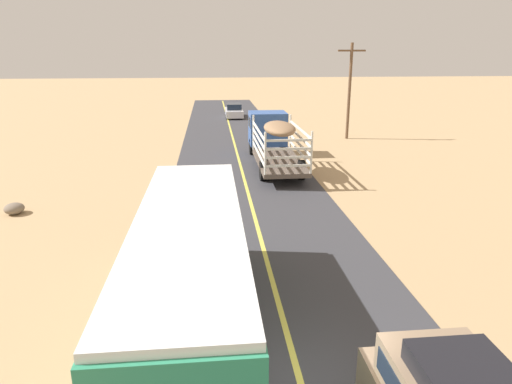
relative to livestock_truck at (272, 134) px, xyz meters
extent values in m
cube|color=#3359A5|center=(0.00, 2.16, 0.03)|extent=(2.50, 2.20, 2.20)
cube|color=#192333|center=(0.00, 2.16, 0.48)|extent=(2.53, 1.54, 0.70)
cube|color=brown|center=(0.00, -3.24, -1.07)|extent=(2.50, 6.40, 0.24)
cylinder|color=silver|center=(-1.19, -0.10, 0.15)|extent=(0.12, 0.12, 2.20)
cylinder|color=silver|center=(1.19, -0.10, 0.15)|extent=(0.12, 0.12, 2.20)
cylinder|color=silver|center=(-1.19, -6.38, 0.15)|extent=(0.12, 0.12, 2.20)
cylinder|color=silver|center=(1.19, -6.38, 0.15)|extent=(0.12, 0.12, 2.20)
cube|color=silver|center=(-1.21, -3.24, -0.51)|extent=(0.08, 6.30, 0.12)
cube|color=silver|center=(1.21, -3.24, -0.51)|extent=(0.08, 6.30, 0.12)
cube|color=silver|center=(0.00, -6.40, -0.51)|extent=(2.40, 0.08, 0.12)
cube|color=silver|center=(-1.21, -3.24, -0.07)|extent=(0.08, 6.30, 0.12)
cube|color=silver|center=(1.21, -3.24, -0.07)|extent=(0.08, 6.30, 0.12)
cube|color=silver|center=(0.00, -6.40, -0.07)|extent=(2.40, 0.08, 0.12)
cube|color=silver|center=(-1.21, -3.24, 0.37)|extent=(0.08, 6.30, 0.12)
cube|color=silver|center=(1.21, -3.24, 0.37)|extent=(0.08, 6.30, 0.12)
cube|color=silver|center=(0.00, -6.40, 0.37)|extent=(2.40, 0.08, 0.12)
cube|color=silver|center=(-1.21, -3.24, 0.81)|extent=(0.08, 6.30, 0.12)
cube|color=silver|center=(1.21, -3.24, 0.81)|extent=(0.08, 6.30, 0.12)
cube|color=silver|center=(0.00, -6.40, 0.81)|extent=(2.40, 0.08, 0.12)
ellipsoid|color=#8C6B4C|center=(0.00, -3.24, 0.90)|extent=(1.75, 3.84, 0.70)
cylinder|color=black|center=(-1.09, 2.16, -1.22)|extent=(0.32, 1.10, 1.10)
cylinder|color=black|center=(1.09, 2.16, -1.22)|extent=(0.32, 1.10, 1.10)
cylinder|color=black|center=(-1.09, -4.52, -1.22)|extent=(0.32, 1.10, 1.10)
cylinder|color=black|center=(1.09, -4.52, -1.22)|extent=(0.32, 1.10, 1.10)
cube|color=#2D8C66|center=(-4.46, -18.61, -0.07)|extent=(2.50, 10.00, 2.70)
cube|color=white|center=(-4.46, -18.61, 1.36)|extent=(2.45, 9.80, 0.16)
cube|color=#192333|center=(-4.46, -18.61, 0.40)|extent=(2.54, 9.20, 0.80)
cube|color=silver|center=(-4.46, -18.61, -1.22)|extent=(2.53, 9.80, 0.36)
cylinder|color=black|center=(-5.56, -15.36, -1.27)|extent=(0.30, 1.00, 1.00)
cylinder|color=black|center=(-3.36, -15.36, -1.27)|extent=(0.30, 1.00, 1.00)
cube|color=silver|center=(-1.35, 20.71, -1.26)|extent=(1.80, 4.40, 0.70)
cube|color=#192333|center=(-1.35, 20.81, -0.61)|extent=(1.53, 2.20, 0.60)
cylinder|color=black|center=(-2.14, 22.03, -1.44)|extent=(0.22, 0.66, 0.66)
cylinder|color=black|center=(-0.56, 22.03, -1.44)|extent=(0.22, 0.66, 0.66)
cylinder|color=black|center=(-2.14, 19.39, -1.44)|extent=(0.22, 0.66, 0.66)
cylinder|color=black|center=(-0.56, 19.39, -1.44)|extent=(0.22, 0.66, 0.66)
cylinder|color=brown|center=(7.24, 7.39, 1.98)|extent=(0.24, 0.24, 7.53)
cube|color=brown|center=(7.24, 7.39, 5.14)|extent=(2.20, 0.14, 0.14)
ellipsoid|color=#756656|center=(-12.64, -8.78, -1.54)|extent=(0.85, 0.86, 0.49)
camera|label=1|loc=(-3.87, -28.52, 5.08)|focal=31.65mm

